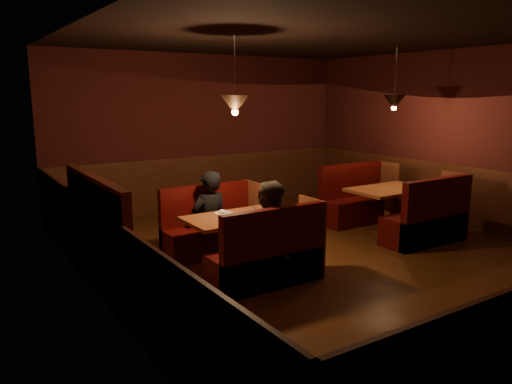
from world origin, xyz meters
TOP-DOWN VIEW (x-y plane):
  - room at (-0.28, 0.04)m, footprint 6.02×7.02m
  - main_table at (-1.26, 0.16)m, footprint 1.26×0.76m
  - main_bench_far at (-1.24, 0.87)m, footprint 1.38×0.49m
  - main_bench_near at (-1.24, -0.56)m, footprint 1.38×0.49m
  - second_table at (1.62, 0.29)m, footprint 1.26×0.81m
  - second_bench_far at (1.65, 1.04)m, footprint 1.39×0.52m
  - second_bench_near at (1.65, -0.46)m, footprint 1.39×0.52m
  - diner_a at (-1.31, 0.80)m, footprint 0.58×0.40m
  - diner_b at (-1.11, -0.44)m, footprint 0.92×0.84m

SIDE VIEW (x-z plane):
  - main_bench_far at x=-1.24m, z-range -0.17..0.77m
  - main_bench_near at x=-1.24m, z-range -0.17..0.77m
  - second_bench_far at x=1.65m, z-range -0.18..0.81m
  - second_bench_near at x=1.65m, z-range -0.18..0.81m
  - main_table at x=-1.26m, z-range 0.08..0.96m
  - second_table at x=1.62m, z-range 0.17..0.88m
  - diner_a at x=-1.31m, z-range 0.00..1.52m
  - diner_b at x=-1.11m, z-range 0.00..1.54m
  - room at x=-0.28m, z-range -0.41..2.51m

